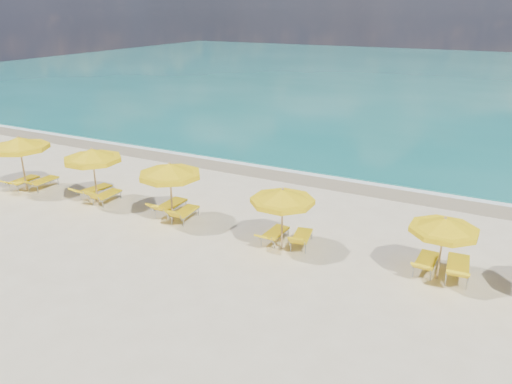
% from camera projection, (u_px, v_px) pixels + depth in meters
% --- Properties ---
extents(ground_plane, '(120.00, 120.00, 0.00)m').
position_uv_depth(ground_plane, '(237.00, 235.00, 18.33)').
color(ground_plane, beige).
extents(ocean, '(120.00, 80.00, 0.30)m').
position_uv_depth(ocean, '(439.00, 78.00, 58.23)').
color(ocean, '#126761').
rests_on(ocean, ground).
extents(wet_sand_band, '(120.00, 2.60, 0.01)m').
position_uv_depth(wet_sand_band, '(311.00, 177.00, 24.48)').
color(wet_sand_band, tan).
rests_on(wet_sand_band, ground).
extents(foam_line, '(120.00, 1.20, 0.03)m').
position_uv_depth(foam_line, '(317.00, 173.00, 25.14)').
color(foam_line, white).
rests_on(foam_line, ground).
extents(whitecap_near, '(14.00, 0.36, 0.05)m').
position_uv_depth(whitecap_near, '(282.00, 126.00, 35.04)').
color(whitecap_near, white).
rests_on(whitecap_near, ground).
extents(whitecap_far, '(18.00, 0.30, 0.05)m').
position_uv_depth(whitecap_far, '(505.00, 126.00, 34.83)').
color(whitecap_far, white).
rests_on(whitecap_far, ground).
extents(umbrella_0, '(2.74, 2.74, 2.57)m').
position_uv_depth(umbrella_0, '(19.00, 144.00, 21.99)').
color(umbrella_0, tan).
rests_on(umbrella_0, ground).
extents(umbrella_1, '(3.07, 3.07, 2.44)m').
position_uv_depth(umbrella_1, '(92.00, 156.00, 20.65)').
color(umbrella_1, tan).
rests_on(umbrella_1, ground).
extents(umbrella_2, '(2.89, 2.89, 2.43)m').
position_uv_depth(umbrella_2, '(170.00, 171.00, 18.78)').
color(umbrella_2, tan).
rests_on(umbrella_2, ground).
extents(umbrella_3, '(2.87, 2.87, 2.24)m').
position_uv_depth(umbrella_3, '(283.00, 197.00, 16.70)').
color(umbrella_3, tan).
rests_on(umbrella_3, ground).
extents(umbrella_4, '(2.73, 2.73, 2.10)m').
position_uv_depth(umbrella_4, '(444.00, 226.00, 14.78)').
color(umbrella_4, tan).
rests_on(umbrella_4, ground).
extents(lounger_0_left, '(0.65, 1.85, 0.71)m').
position_uv_depth(lounger_0_left, '(23.00, 183.00, 23.00)').
color(lounger_0_left, '#A5A8AD').
rests_on(lounger_0_left, ground).
extents(lounger_0_right, '(0.63, 1.81, 0.74)m').
position_uv_depth(lounger_0_right, '(43.00, 184.00, 22.95)').
color(lounger_0_right, '#A5A8AD').
rests_on(lounger_0_right, ground).
extents(lounger_1_left, '(0.86, 1.93, 0.72)m').
position_uv_depth(lounger_1_left, '(95.00, 192.00, 21.88)').
color(lounger_1_left, '#A5A8AD').
rests_on(lounger_1_left, ground).
extents(lounger_1_right, '(0.63, 1.69, 0.83)m').
position_uv_depth(lounger_1_right, '(107.00, 198.00, 21.30)').
color(lounger_1_right, '#A5A8AD').
rests_on(lounger_1_right, ground).
extents(lounger_2_left, '(0.70, 1.98, 0.86)m').
position_uv_depth(lounger_2_left, '(170.00, 209.00, 20.08)').
color(lounger_2_left, '#A5A8AD').
rests_on(lounger_2_left, ground).
extents(lounger_2_right, '(0.71, 1.76, 0.81)m').
position_uv_depth(lounger_2_right, '(185.00, 215.00, 19.52)').
color(lounger_2_right, '#A5A8AD').
rests_on(lounger_2_right, ground).
extents(lounger_3_left, '(0.63, 1.74, 0.67)m').
position_uv_depth(lounger_3_left, '(274.00, 237.00, 17.75)').
color(lounger_3_left, '#A5A8AD').
rests_on(lounger_3_left, ground).
extents(lounger_3_right, '(0.86, 1.77, 0.78)m').
position_uv_depth(lounger_3_right, '(301.00, 241.00, 17.44)').
color(lounger_3_right, '#A5A8AD').
rests_on(lounger_3_right, ground).
extents(lounger_4_left, '(0.65, 1.80, 0.76)m').
position_uv_depth(lounger_4_left, '(426.00, 265.00, 15.78)').
color(lounger_4_left, '#A5A8AD').
rests_on(lounger_4_left, ground).
extents(lounger_4_right, '(0.82, 2.07, 0.86)m').
position_uv_depth(lounger_4_right, '(457.00, 271.00, 15.37)').
color(lounger_4_right, '#A5A8AD').
rests_on(lounger_4_right, ground).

